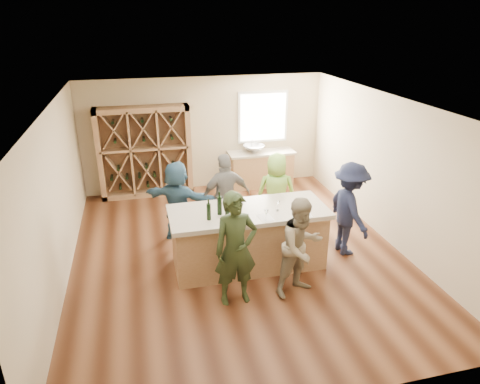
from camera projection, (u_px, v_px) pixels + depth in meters
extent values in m
cube|color=#59311C|center=(237.00, 255.00, 8.11)|extent=(6.00, 7.00, 0.10)
cube|color=white|center=(237.00, 101.00, 6.99)|extent=(6.00, 7.00, 0.10)
cube|color=#C5B28F|center=(204.00, 133.00, 10.73)|extent=(6.00, 0.10, 2.80)
cube|color=#C5B28F|center=(318.00, 308.00, 4.37)|extent=(6.00, 0.10, 2.80)
cube|color=#C5B28F|center=(53.00, 200.00, 6.88)|extent=(0.10, 7.00, 2.80)
cube|color=#C5B28F|center=(391.00, 170.00, 8.22)|extent=(0.10, 7.00, 2.80)
cube|color=white|center=(263.00, 117.00, 10.85)|extent=(1.30, 0.06, 1.30)
cube|color=white|center=(263.00, 117.00, 10.82)|extent=(1.18, 0.01, 1.18)
cube|color=#996F49|center=(145.00, 152.00, 10.26)|extent=(2.20, 0.45, 2.20)
cube|color=#996F49|center=(261.00, 170.00, 11.10)|extent=(1.60, 0.58, 0.86)
cube|color=#B2A691|center=(261.00, 153.00, 10.92)|extent=(1.70, 0.62, 0.06)
imported|color=silver|center=(254.00, 149.00, 10.83)|extent=(0.54, 0.54, 0.19)
cylinder|color=silver|center=(252.00, 145.00, 10.97)|extent=(0.02, 0.02, 0.30)
cube|color=#996F49|center=(248.00, 239.00, 7.53)|extent=(2.60, 1.00, 1.00)
cube|color=#B2A691|center=(249.00, 212.00, 7.32)|extent=(2.72, 1.12, 0.08)
cylinder|color=black|center=(209.00, 212.00, 6.90)|extent=(0.08, 0.08, 0.28)
cylinder|color=black|center=(220.00, 205.00, 7.08)|extent=(0.10, 0.10, 0.32)
cylinder|color=black|center=(227.00, 211.00, 6.93)|extent=(0.09, 0.09, 0.28)
cylinder|color=black|center=(236.00, 205.00, 7.09)|extent=(0.08, 0.08, 0.31)
cone|color=white|center=(239.00, 218.00, 6.82)|extent=(0.08, 0.08, 0.18)
cone|color=white|center=(266.00, 215.00, 6.87)|extent=(0.08, 0.08, 0.20)
cone|color=white|center=(295.00, 213.00, 6.97)|extent=(0.08, 0.08, 0.20)
cone|color=white|center=(278.00, 206.00, 7.24)|extent=(0.08, 0.08, 0.16)
cone|color=white|center=(304.00, 205.00, 7.26)|extent=(0.09, 0.09, 0.20)
cube|color=white|center=(231.00, 223.00, 6.85)|extent=(0.22, 0.30, 0.00)
cube|color=white|center=(265.00, 218.00, 7.02)|extent=(0.25, 0.32, 0.00)
cube|color=white|center=(304.00, 213.00, 7.16)|extent=(0.24, 0.32, 0.00)
imported|color=#263319|center=(236.00, 249.00, 6.40)|extent=(0.69, 0.53, 1.83)
imported|color=gray|center=(301.00, 247.00, 6.65)|extent=(0.90, 0.68, 1.64)
imported|color=#191E38|center=(349.00, 209.00, 7.79)|extent=(0.59, 1.17, 1.77)
imported|color=slate|center=(226.00, 197.00, 8.36)|extent=(1.08, 0.67, 1.73)
imported|color=#8CC64C|center=(276.00, 193.00, 8.66)|extent=(0.91, 0.70, 1.65)
imported|color=#335972|center=(178.00, 201.00, 8.32)|extent=(1.56, 1.22, 1.61)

